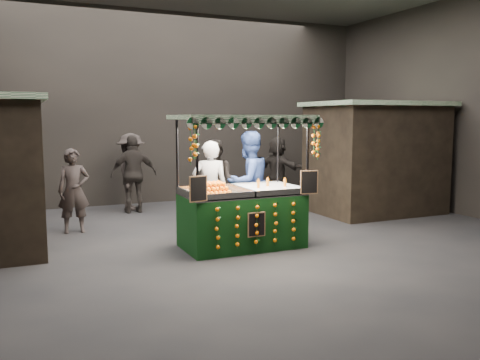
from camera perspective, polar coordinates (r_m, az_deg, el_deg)
name	(u,v)px	position (r m, az deg, el deg)	size (l,w,h in m)	color
ground	(228,244)	(9.09, -1.36, -7.20)	(12.00, 12.00, 0.00)	black
market_hall	(227,50)	(8.89, -1.42, 14.44)	(12.10, 10.10, 5.05)	black
neighbour_stall_right	(375,157)	(12.43, 14.92, 2.49)	(3.00, 2.20, 2.60)	black
juice_stall	(243,207)	(8.73, 0.34, -3.03)	(2.35, 1.38, 2.28)	black
vendor_grey	(210,189)	(9.45, -3.39, -1.06)	(0.76, 0.62, 1.81)	gray
vendor_blue	(248,182)	(9.80, 0.96, -0.28)	(1.14, 1.01, 1.98)	navy
shopper_0	(74,191)	(10.38, -18.17, -1.16)	(0.61, 0.41, 1.64)	#2E2625
shopper_1	(216,181)	(10.77, -2.70, -0.17)	(1.08, 1.10, 1.78)	#2B2523
shopper_2	(134,174)	(12.21, -11.84, 0.67)	(1.09, 0.49, 1.84)	black
shopper_3	(131,172)	(12.63, -12.12, 0.93)	(1.13, 1.39, 1.87)	#2D2624
shopper_5	(278,169)	(13.84, 4.24, 1.29)	(1.05, 1.68, 1.73)	black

